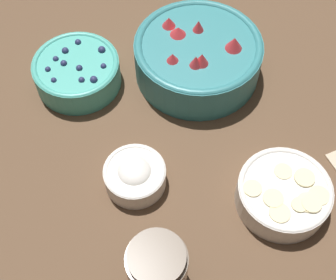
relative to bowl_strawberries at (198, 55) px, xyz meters
The scene contains 6 objects.
ground_plane 0.15m from the bowl_strawberries, 64.18° to the right, with size 4.00×4.00×0.00m, color brown.
bowl_strawberries is the anchor object (origin of this frame).
bowl_blueberries 0.22m from the bowl_strawberries, 118.68° to the right, with size 0.16×0.16×0.06m.
bowl_bananas 0.30m from the bowl_strawberries, 10.57° to the right, with size 0.15×0.15×0.05m.
bowl_cream 0.26m from the bowl_strawberries, 59.72° to the right, with size 0.10×0.10×0.05m.
jar_chocolate 0.40m from the bowl_strawberries, 45.25° to the right, with size 0.08×0.08×0.11m.
Camera 1 is at (0.39, -0.26, 0.68)m, focal length 50.00 mm.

